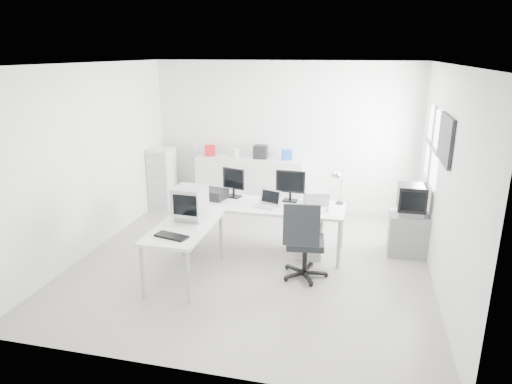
% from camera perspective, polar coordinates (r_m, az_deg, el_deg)
% --- Properties ---
extents(floor, '(5.00, 5.00, 0.01)m').
position_cam_1_polar(floor, '(6.80, -0.39, -8.56)').
color(floor, '#B9B7A6').
rests_on(floor, ground).
extents(ceiling, '(5.00, 5.00, 0.01)m').
position_cam_1_polar(ceiling, '(6.13, -0.45, 15.74)').
color(ceiling, white).
rests_on(ceiling, back_wall).
extents(back_wall, '(5.00, 0.02, 2.80)m').
position_cam_1_polar(back_wall, '(8.72, 3.52, 6.87)').
color(back_wall, silver).
rests_on(back_wall, floor).
extents(left_wall, '(0.02, 5.00, 2.80)m').
position_cam_1_polar(left_wall, '(7.32, -19.85, 3.88)').
color(left_wall, silver).
rests_on(left_wall, floor).
extents(right_wall, '(0.02, 5.00, 2.80)m').
position_cam_1_polar(right_wall, '(6.24, 22.50, 1.42)').
color(right_wall, silver).
rests_on(right_wall, floor).
extents(window, '(0.02, 1.20, 1.10)m').
position_cam_1_polar(window, '(7.35, 21.19, 5.40)').
color(window, white).
rests_on(window, right_wall).
extents(wall_picture, '(0.04, 0.90, 0.60)m').
position_cam_1_polar(wall_picture, '(6.22, 22.62, 6.11)').
color(wall_picture, black).
rests_on(wall_picture, right_wall).
extents(main_desk, '(2.40, 0.80, 0.75)m').
position_cam_1_polar(main_desk, '(6.99, 1.03, -4.48)').
color(main_desk, silver).
rests_on(main_desk, floor).
extents(side_desk, '(0.70, 1.40, 0.75)m').
position_cam_1_polar(side_desk, '(6.26, -8.86, -7.38)').
color(side_desk, silver).
rests_on(side_desk, floor).
extents(drawer_pedestal, '(0.40, 0.50, 0.60)m').
position_cam_1_polar(drawer_pedestal, '(6.96, 6.78, -5.37)').
color(drawer_pedestal, silver).
rests_on(drawer_pedestal, floor).
extents(inkjet_printer, '(0.47, 0.40, 0.15)m').
position_cam_1_polar(inkjet_printer, '(7.15, -5.44, -0.25)').
color(inkjet_printer, black).
rests_on(inkjet_printer, main_desk).
extents(lcd_monitor_small, '(0.43, 0.32, 0.48)m').
position_cam_1_polar(lcd_monitor_small, '(7.15, -2.82, 1.20)').
color(lcd_monitor_small, black).
rests_on(lcd_monitor_small, main_desk).
extents(lcd_monitor_large, '(0.46, 0.21, 0.47)m').
position_cam_1_polar(lcd_monitor_large, '(6.96, 4.32, 0.69)').
color(lcd_monitor_large, black).
rests_on(lcd_monitor_large, main_desk).
extents(laptop, '(0.47, 0.47, 0.24)m').
position_cam_1_polar(laptop, '(6.72, 1.29, -0.89)').
color(laptop, '#B7B7BA').
rests_on(laptop, main_desk).
extents(white_keyboard, '(0.46, 0.15, 0.02)m').
position_cam_1_polar(white_keyboard, '(6.61, 6.29, -2.30)').
color(white_keyboard, silver).
rests_on(white_keyboard, main_desk).
extents(white_mouse, '(0.07, 0.07, 0.07)m').
position_cam_1_polar(white_mouse, '(6.63, 8.92, -2.16)').
color(white_mouse, silver).
rests_on(white_mouse, main_desk).
extents(laser_printer, '(0.41, 0.38, 0.20)m').
position_cam_1_polar(laser_printer, '(6.93, 7.52, -0.67)').
color(laser_printer, '#9D9D9D').
rests_on(laser_printer, main_desk).
extents(desk_lamp, '(0.21, 0.21, 0.52)m').
position_cam_1_polar(desk_lamp, '(6.93, 10.52, 0.58)').
color(desk_lamp, silver).
rests_on(desk_lamp, main_desk).
extents(crt_monitor, '(0.42, 0.42, 0.46)m').
position_cam_1_polar(crt_monitor, '(6.25, -8.26, -1.40)').
color(crt_monitor, '#B7B7BA').
rests_on(crt_monitor, side_desk).
extents(black_keyboard, '(0.45, 0.26, 0.03)m').
position_cam_1_polar(black_keyboard, '(5.77, -10.51, -5.45)').
color(black_keyboard, black).
rests_on(black_keyboard, side_desk).
extents(office_chair, '(0.71, 0.71, 1.11)m').
position_cam_1_polar(office_chair, '(6.17, 6.19, -5.81)').
color(office_chair, '#222427').
rests_on(office_chair, floor).
extents(tv_cabinet, '(0.58, 0.47, 0.63)m').
position_cam_1_polar(tv_cabinet, '(7.28, 18.46, -5.02)').
color(tv_cabinet, slate).
rests_on(tv_cabinet, floor).
extents(crt_tv, '(0.50, 0.48, 0.45)m').
position_cam_1_polar(crt_tv, '(7.10, 18.87, -0.99)').
color(crt_tv, black).
rests_on(crt_tv, tv_cabinet).
extents(sideboard, '(2.05, 0.51, 1.03)m').
position_cam_1_polar(sideboard, '(8.79, -0.72, 1.05)').
color(sideboard, silver).
rests_on(sideboard, floor).
extents(clutter_box_a, '(0.24, 0.23, 0.20)m').
position_cam_1_polar(clutter_box_a, '(8.87, -5.77, 5.18)').
color(clutter_box_a, '#A5171A').
rests_on(clutter_box_a, sideboard).
extents(clutter_box_b, '(0.20, 0.19, 0.16)m').
position_cam_1_polar(clutter_box_b, '(8.72, -2.65, 4.92)').
color(clutter_box_b, silver).
rests_on(clutter_box_b, sideboard).
extents(clutter_box_c, '(0.25, 0.22, 0.24)m').
position_cam_1_polar(clutter_box_c, '(8.59, 0.57, 5.04)').
color(clutter_box_c, black).
rests_on(clutter_box_c, sideboard).
extents(clutter_box_d, '(0.21, 0.20, 0.18)m').
position_cam_1_polar(clutter_box_d, '(8.50, 3.87, 4.64)').
color(clutter_box_d, '#1946B2').
rests_on(clutter_box_d, sideboard).
extents(clutter_bottle, '(0.07, 0.07, 0.22)m').
position_cam_1_polar(clutter_bottle, '(9.00, -7.51, 5.38)').
color(clutter_bottle, silver).
rests_on(clutter_bottle, sideboard).
extents(filing_cabinet, '(0.42, 0.49, 1.19)m').
position_cam_1_polar(filing_cabinet, '(9.04, -11.61, 1.68)').
color(filing_cabinet, silver).
rests_on(filing_cabinet, floor).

